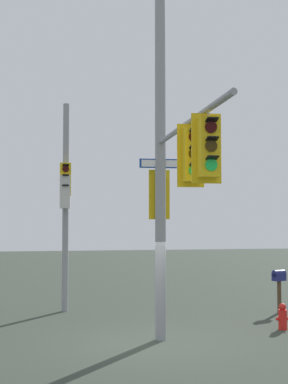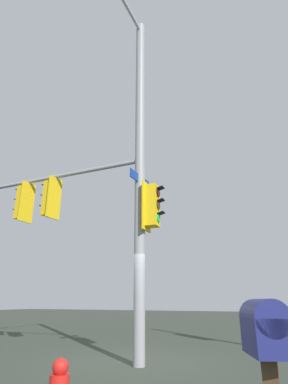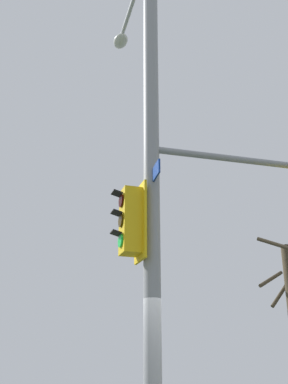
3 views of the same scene
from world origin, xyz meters
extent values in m
plane|color=#343B31|center=(0.00, 0.00, 0.00)|extent=(80.00, 80.00, 0.00)
cylinder|color=gray|center=(0.37, 0.36, 4.99)|extent=(0.28, 0.28, 9.98)
cylinder|color=gray|center=(0.37, -2.38, 5.08)|extent=(0.12, 5.47, 0.12)
cube|color=yellow|center=(0.37, -2.70, 4.38)|extent=(0.37, 0.32, 1.10)
cube|color=yellow|center=(0.38, -2.53, 4.38)|extent=(0.56, 0.07, 1.30)
cylinder|color=#2F0403|center=(0.36, -2.86, 4.72)|extent=(0.22, 0.04, 0.22)
cube|color=black|center=(0.36, -2.94, 4.84)|extent=(0.22, 0.17, 0.06)
cylinder|color=#352504|center=(0.36, -2.86, 4.38)|extent=(0.22, 0.04, 0.22)
cube|color=black|center=(0.36, -2.94, 4.50)|extent=(0.22, 0.17, 0.06)
cylinder|color=#19D147|center=(0.36, -2.86, 4.04)|extent=(0.22, 0.04, 0.22)
cube|color=black|center=(0.36, -2.94, 4.16)|extent=(0.22, 0.17, 0.06)
cylinder|color=gray|center=(0.37, -2.70, 5.01)|extent=(0.04, 0.04, 0.15)
cube|color=yellow|center=(0.37, -3.79, 4.38)|extent=(0.37, 0.31, 1.10)
cube|color=yellow|center=(0.37, -3.62, 4.38)|extent=(0.56, 0.06, 1.30)
cylinder|color=#2F0403|center=(0.36, -3.95, 4.72)|extent=(0.22, 0.04, 0.22)
cube|color=black|center=(0.36, -4.03, 4.84)|extent=(0.22, 0.17, 0.06)
cylinder|color=#352504|center=(0.36, -3.95, 4.38)|extent=(0.22, 0.04, 0.22)
cube|color=black|center=(0.36, -4.03, 4.50)|extent=(0.22, 0.17, 0.06)
cylinder|color=#19D147|center=(0.36, -3.95, 4.04)|extent=(0.22, 0.04, 0.22)
cube|color=black|center=(0.36, -4.03, 4.16)|extent=(0.22, 0.17, 0.06)
cylinder|color=gray|center=(0.37, -3.79, 5.01)|extent=(0.04, 0.04, 0.15)
cube|color=yellow|center=(0.37, 0.72, 3.73)|extent=(0.37, 0.32, 1.10)
cube|color=yellow|center=(0.38, 0.55, 3.73)|extent=(0.56, 0.07, 1.30)
cylinder|color=#2F0403|center=(0.36, 0.88, 4.07)|extent=(0.22, 0.04, 0.22)
cube|color=black|center=(0.36, 0.96, 4.19)|extent=(0.22, 0.17, 0.06)
cylinder|color=#352504|center=(0.36, 0.88, 3.73)|extent=(0.22, 0.04, 0.22)
cube|color=black|center=(0.36, 0.96, 3.85)|extent=(0.22, 0.17, 0.06)
cylinder|color=#19D147|center=(0.36, 0.88, 3.39)|extent=(0.22, 0.04, 0.22)
cube|color=black|center=(0.36, 0.96, 3.51)|extent=(0.22, 0.17, 0.06)
cube|color=navy|center=(0.37, 0.36, 4.53)|extent=(1.10, 0.07, 0.24)
cube|color=white|center=(0.37, 0.34, 4.53)|extent=(1.00, 0.05, 0.18)
sphere|color=red|center=(3.99, 0.95, 0.63)|extent=(0.20, 0.20, 0.20)
cube|color=navy|center=(5.06, 3.45, 1.17)|extent=(0.50, 0.37, 0.24)
cylinder|color=navy|center=(5.06, 3.45, 1.29)|extent=(0.50, 0.37, 0.24)
camera|label=1|loc=(-2.49, -12.79, 3.05)|focal=48.62mm
camera|label=2|loc=(7.52, 3.63, 1.40)|focal=29.00mm
camera|label=3|loc=(-6.84, 2.40, 1.38)|focal=44.54mm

